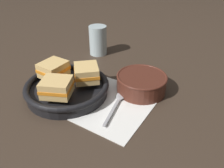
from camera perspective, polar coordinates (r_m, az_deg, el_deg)
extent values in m
plane|color=#382B21|center=(0.70, -1.37, -1.51)|extent=(4.00, 4.00, 0.00)
cube|color=white|center=(0.64, 0.47, -5.36)|extent=(0.25, 0.22, 0.00)
cylinder|color=#4C2319|center=(0.69, 7.67, 0.09)|extent=(0.15, 0.15, 0.06)
cylinder|color=#DB5B1E|center=(0.68, 7.76, 1.15)|extent=(0.13, 0.13, 0.01)
torus|color=#4C2319|center=(0.67, 7.83, 1.96)|extent=(0.16, 0.16, 0.01)
cube|color=#9E9EA3|center=(0.60, -0.05, -7.35)|extent=(0.11, 0.04, 0.01)
ellipsoid|color=#9E9EA3|center=(0.66, 2.46, -2.89)|extent=(0.06, 0.04, 0.01)
cylinder|color=black|center=(0.69, -11.50, -1.74)|extent=(0.25, 0.25, 0.02)
torus|color=black|center=(0.68, -11.69, -0.27)|extent=(0.26, 0.26, 0.02)
cube|color=#DBB26B|center=(0.68, -6.62, 1.86)|extent=(0.11, 0.11, 0.02)
cube|color=orange|center=(0.67, -6.69, 2.90)|extent=(0.11, 0.11, 0.01)
cube|color=#DBB26B|center=(0.66, -6.76, 3.95)|extent=(0.11, 0.11, 0.02)
cube|color=#DBB26B|center=(0.72, -14.88, 2.77)|extent=(0.08, 0.07, 0.02)
cube|color=orange|center=(0.71, -15.04, 3.76)|extent=(0.08, 0.08, 0.01)
cube|color=#DBB26B|center=(0.70, -15.20, 4.76)|extent=(0.08, 0.07, 0.02)
cube|color=#DBB26B|center=(0.62, -14.07, -1.90)|extent=(0.10, 0.10, 0.02)
cube|color=orange|center=(0.61, -14.24, -0.82)|extent=(0.10, 0.11, 0.01)
cube|color=#DBB26B|center=(0.61, -14.41, 0.29)|extent=(0.10, 0.10, 0.02)
cylinder|color=silver|center=(0.93, -3.68, 11.32)|extent=(0.07, 0.07, 0.12)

